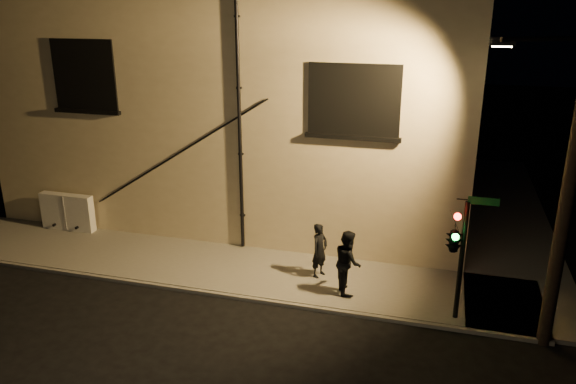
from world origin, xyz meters
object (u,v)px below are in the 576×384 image
(pedestrian_a, at_px, (320,250))
(pedestrian_b, at_px, (348,262))
(streetlamp_pole, at_px, (565,184))
(utility_cabinet, at_px, (68,212))
(traffic_signal, at_px, (455,239))

(pedestrian_a, relative_size, pedestrian_b, 0.90)
(streetlamp_pole, bearing_deg, utility_cabinet, 169.77)
(utility_cabinet, bearing_deg, pedestrian_b, -9.86)
(utility_cabinet, relative_size, pedestrian_a, 1.21)
(traffic_signal, distance_m, streetlamp_pole, 2.68)
(pedestrian_b, xyz_separation_m, streetlamp_pole, (4.75, -0.93, 2.90))
(utility_cabinet, relative_size, streetlamp_pole, 0.26)
(utility_cabinet, distance_m, streetlamp_pole, 15.33)
(pedestrian_a, bearing_deg, utility_cabinet, 108.37)
(pedestrian_a, xyz_separation_m, streetlamp_pole, (5.68, -1.62, 2.99))
(utility_cabinet, xyz_separation_m, streetlamp_pole, (14.77, -2.67, 3.15))
(traffic_signal, bearing_deg, pedestrian_b, 165.55)
(pedestrian_b, height_order, traffic_signal, traffic_signal)
(utility_cabinet, bearing_deg, pedestrian_a, -6.59)
(pedestrian_a, bearing_deg, pedestrian_b, -101.70)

